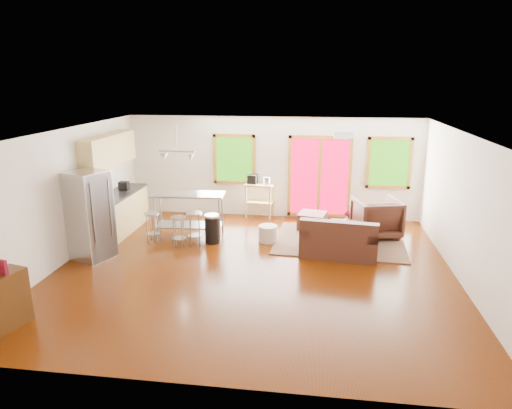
# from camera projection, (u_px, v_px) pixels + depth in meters

# --- Properties ---
(floor) EXTENTS (7.50, 7.00, 0.02)m
(floor) POSITION_uv_depth(u_px,v_px,m) (254.00, 269.00, 8.77)
(floor) COLOR #371301
(floor) RESTS_ON ground
(ceiling) EXTENTS (7.50, 7.00, 0.02)m
(ceiling) POSITION_uv_depth(u_px,v_px,m) (254.00, 132.00, 8.07)
(ceiling) COLOR white
(ceiling) RESTS_ON ground
(back_wall) EXTENTS (7.50, 0.02, 2.60)m
(back_wall) POSITION_uv_depth(u_px,v_px,m) (273.00, 168.00, 11.77)
(back_wall) COLOR silver
(back_wall) RESTS_ON ground
(left_wall) EXTENTS (0.02, 7.00, 2.60)m
(left_wall) POSITION_uv_depth(u_px,v_px,m) (64.00, 197.00, 8.91)
(left_wall) COLOR silver
(left_wall) RESTS_ON ground
(right_wall) EXTENTS (0.02, 7.00, 2.60)m
(right_wall) POSITION_uv_depth(u_px,v_px,m) (467.00, 211.00, 7.93)
(right_wall) COLOR silver
(right_wall) RESTS_ON ground
(front_wall) EXTENTS (7.50, 0.02, 2.60)m
(front_wall) POSITION_uv_depth(u_px,v_px,m) (210.00, 287.00, 5.07)
(front_wall) COLOR silver
(front_wall) RESTS_ON ground
(window_left) EXTENTS (1.10, 0.05, 1.30)m
(window_left) POSITION_uv_depth(u_px,v_px,m) (234.00, 159.00, 11.80)
(window_left) COLOR #20550B
(window_left) RESTS_ON back_wall
(french_doors) EXTENTS (1.60, 0.05, 2.10)m
(french_doors) POSITION_uv_depth(u_px,v_px,m) (319.00, 177.00, 11.62)
(french_doors) COLOR #AF0022
(french_doors) RESTS_ON back_wall
(window_right) EXTENTS (1.10, 0.05, 1.30)m
(window_right) POSITION_uv_depth(u_px,v_px,m) (389.00, 163.00, 11.29)
(window_right) COLOR #20550B
(window_right) RESTS_ON back_wall
(rug) EXTENTS (2.94, 2.32, 0.03)m
(rug) POSITION_uv_depth(u_px,v_px,m) (339.00, 241.00, 10.21)
(rug) COLOR #4B5B3C
(rug) RESTS_ON floor
(loveseat) EXTENTS (1.63, 1.05, 0.82)m
(loveseat) POSITION_uv_depth(u_px,v_px,m) (339.00, 240.00, 9.35)
(loveseat) COLOR #331912
(loveseat) RESTS_ON floor
(coffee_table) EXTENTS (1.08, 0.71, 0.41)m
(coffee_table) POSITION_uv_depth(u_px,v_px,m) (353.00, 226.00, 10.14)
(coffee_table) COLOR #371D09
(coffee_table) RESTS_ON floor
(armchair) EXTENTS (1.16, 1.12, 0.99)m
(armchair) POSITION_uv_depth(u_px,v_px,m) (376.00, 216.00, 10.42)
(armchair) COLOR #331912
(armchair) RESTS_ON floor
(ottoman) EXTENTS (0.73, 0.73, 0.41)m
(ottoman) POSITION_uv_depth(u_px,v_px,m) (312.00, 221.00, 10.98)
(ottoman) COLOR #331912
(ottoman) RESTS_ON floor
(pouf) EXTENTS (0.45, 0.45, 0.37)m
(pouf) POSITION_uv_depth(u_px,v_px,m) (268.00, 234.00, 10.18)
(pouf) COLOR beige
(pouf) RESTS_ON floor
(vase) EXTENTS (0.21, 0.21, 0.30)m
(vase) POSITION_uv_depth(u_px,v_px,m) (347.00, 219.00, 10.11)
(vase) COLOR silver
(vase) RESTS_ON coffee_table
(book) EXTENTS (0.21, 0.10, 0.29)m
(book) POSITION_uv_depth(u_px,v_px,m) (366.00, 217.00, 10.19)
(book) COLOR maroon
(book) RESTS_ON coffee_table
(cabinets) EXTENTS (0.64, 2.24, 2.30)m
(cabinets) POSITION_uv_depth(u_px,v_px,m) (116.00, 194.00, 10.60)
(cabinets) COLOR tan
(cabinets) RESTS_ON floor
(refrigerator) EXTENTS (0.92, 0.91, 1.79)m
(refrigerator) POSITION_uv_depth(u_px,v_px,m) (89.00, 215.00, 9.08)
(refrigerator) COLOR #B7BABC
(refrigerator) RESTS_ON floor
(island) EXTENTS (1.65, 0.76, 1.02)m
(island) POSITION_uv_depth(u_px,v_px,m) (189.00, 207.00, 10.38)
(island) COLOR #B7BABC
(island) RESTS_ON floor
(cup) EXTENTS (0.14, 0.12, 0.12)m
(cup) POSITION_uv_depth(u_px,v_px,m) (195.00, 196.00, 10.14)
(cup) COLOR white
(cup) RESTS_ON island
(bar_stool_a) EXTENTS (0.36, 0.36, 0.69)m
(bar_stool_a) POSITION_uv_depth(u_px,v_px,m) (152.00, 220.00, 10.03)
(bar_stool_a) COLOR #B7BABC
(bar_stool_a) RESTS_ON floor
(bar_stool_b) EXTENTS (0.35, 0.35, 0.69)m
(bar_stool_b) POSITION_uv_depth(u_px,v_px,m) (178.00, 225.00, 9.75)
(bar_stool_b) COLOR #B7BABC
(bar_stool_b) RESTS_ON floor
(bar_stool_c) EXTENTS (0.42, 0.42, 0.74)m
(bar_stool_c) POSITION_uv_depth(u_px,v_px,m) (195.00, 221.00, 9.87)
(bar_stool_c) COLOR #B7BABC
(bar_stool_c) RESTS_ON floor
(trash_can) EXTENTS (0.40, 0.40, 0.64)m
(trash_can) POSITION_uv_depth(u_px,v_px,m) (212.00, 228.00, 10.08)
(trash_can) COLOR black
(trash_can) RESTS_ON floor
(kitchen_cart) EXTENTS (0.79, 0.55, 1.13)m
(kitchen_cart) POSITION_uv_depth(u_px,v_px,m) (259.00, 188.00, 11.81)
(kitchen_cart) COLOR tan
(kitchen_cart) RESTS_ON floor
(ceiling_flush) EXTENTS (0.35, 0.35, 0.12)m
(ceiling_flush) POSITION_uv_depth(u_px,v_px,m) (344.00, 134.00, 8.45)
(ceiling_flush) COLOR white
(ceiling_flush) RESTS_ON ceiling
(pendant_light) EXTENTS (0.80, 0.18, 0.79)m
(pendant_light) POSITION_uv_depth(u_px,v_px,m) (177.00, 156.00, 9.94)
(pendant_light) COLOR gray
(pendant_light) RESTS_ON ceiling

